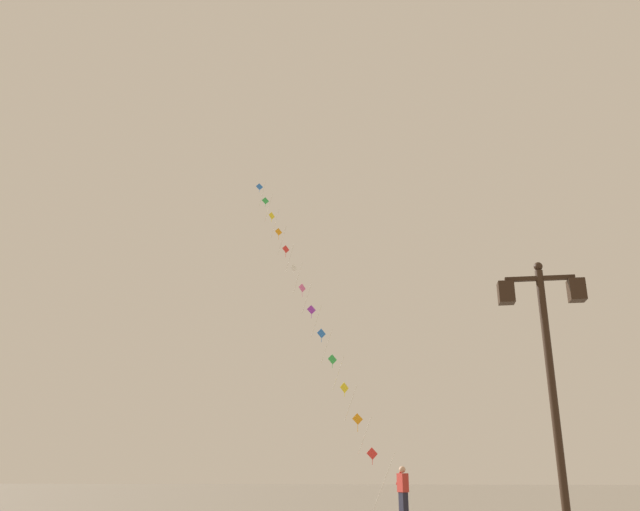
{
  "coord_description": "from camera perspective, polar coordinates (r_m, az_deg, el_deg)",
  "views": [
    {
      "loc": [
        -0.71,
        -1.7,
        1.45
      ],
      "look_at": [
        -3.37,
        16.29,
        7.67
      ],
      "focal_mm": 35.99,
      "sensor_mm": 36.0,
      "label": 1
    }
  ],
  "objects": [
    {
      "name": "twin_lantern_lamp_post",
      "position": [
        12.11,
        19.58,
        -7.76
      ],
      "size": [
        1.52,
        0.28,
        5.15
      ],
      "color": "black",
      "rests_on": "ground_plane"
    },
    {
      "name": "kite_train",
      "position": [
        31.89,
        -1.25,
        -3.74
      ],
      "size": [
        8.49,
        11.35,
        18.77
      ],
      "color": "brown",
      "rests_on": "ground_plane"
    },
    {
      "name": "kite_flyer",
      "position": [
        22.96,
        7.39,
        -20.09
      ],
      "size": [
        0.46,
        0.6,
        1.71
      ],
      "rotation": [
        0.0,
        0.0,
        2.13
      ],
      "color": "#1E1E2D",
      "rests_on": "ground_plane"
    }
  ]
}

